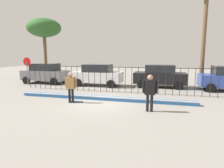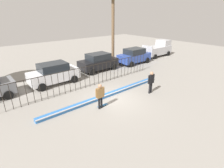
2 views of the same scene
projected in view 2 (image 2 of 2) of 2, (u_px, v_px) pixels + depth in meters
The scene contains 10 objects.
ground_plane at pixel (113, 99), 13.05m from camera, with size 60.00×60.00×0.00m, color gray.
bowl_coping_ledge at pixel (108, 95), 13.46m from camera, with size 11.00×0.40×0.27m.
perimeter_fence at pixel (89, 74), 14.84m from camera, with size 14.04×0.04×1.87m.
skateboarder at pixel (100, 94), 11.41m from camera, with size 0.71×0.27×1.76m.
skateboard at pixel (103, 105), 12.04m from camera, with size 0.80×0.20×0.07m.
camera_operator at pixel (151, 80), 13.63m from camera, with size 0.73×0.27×1.80m.
parked_car_white at pixel (54, 73), 15.55m from camera, with size 4.30×2.12×1.90m.
parked_car_black at pixel (98, 62), 19.16m from camera, with size 4.30×2.12×1.90m.
parked_car_blue at pixel (134, 56), 21.81m from camera, with size 4.30×2.12×1.90m.
pickup_truck at pixel (158, 49), 25.59m from camera, with size 4.70×2.12×2.24m.
Camera 2 is at (-7.59, -8.82, 6.01)m, focal length 27.98 mm.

